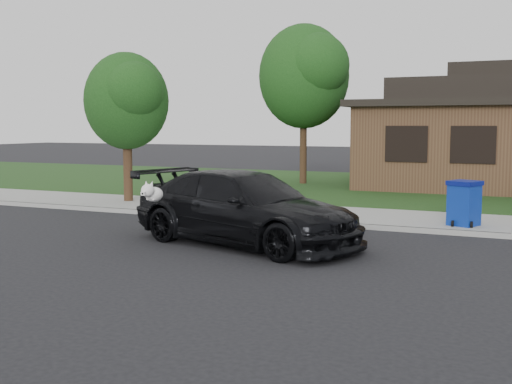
% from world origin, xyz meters
% --- Properties ---
extents(ground, '(120.00, 120.00, 0.00)m').
position_xyz_m(ground, '(0.00, 0.00, 0.00)').
color(ground, black).
rests_on(ground, ground).
extents(sidewalk, '(60.00, 3.00, 0.12)m').
position_xyz_m(sidewalk, '(0.00, 5.00, 0.06)').
color(sidewalk, gray).
rests_on(sidewalk, ground).
extents(curb, '(60.00, 0.12, 0.12)m').
position_xyz_m(curb, '(0.00, 3.50, 0.06)').
color(curb, gray).
rests_on(curb, ground).
extents(lawn, '(60.00, 13.00, 0.13)m').
position_xyz_m(lawn, '(0.00, 13.00, 0.07)').
color(lawn, '#193814').
rests_on(lawn, ground).
extents(sedan, '(5.66, 3.54, 1.53)m').
position_xyz_m(sedan, '(-1.31, 0.55, 0.77)').
color(sedan, black).
rests_on(sedan, ground).
extents(recycling_bin, '(0.84, 0.84, 1.06)m').
position_xyz_m(recycling_bin, '(2.66, 4.27, 0.66)').
color(recycling_bin, navy).
rests_on(recycling_bin, sidewalk).
extents(tree_0, '(3.78, 3.60, 6.34)m').
position_xyz_m(tree_0, '(-4.34, 12.88, 4.48)').
color(tree_0, '#332114').
rests_on(tree_0, ground).
extents(tree_2, '(2.73, 2.60, 4.59)m').
position_xyz_m(tree_2, '(-7.38, 5.11, 3.27)').
color(tree_2, '#332114').
rests_on(tree_2, ground).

